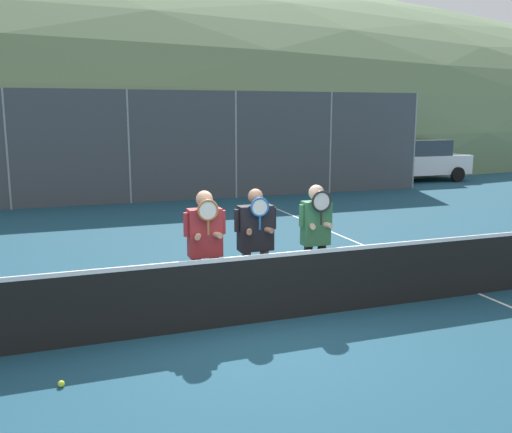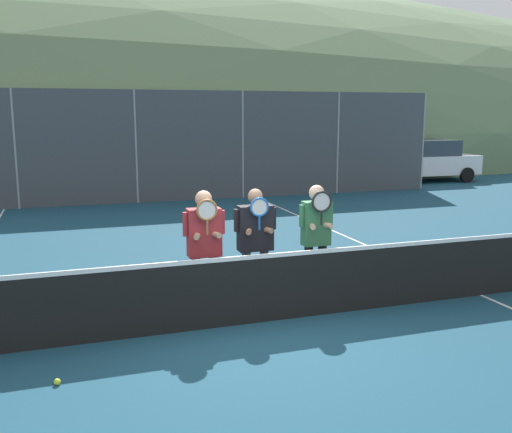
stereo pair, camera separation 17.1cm
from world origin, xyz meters
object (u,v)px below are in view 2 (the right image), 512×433
object	(u,v)px
player_leftmost	(204,241)
tennis_ball_on_court	(57,382)
player_center_right	(316,231)
car_center	(197,165)
car_left_of_center	(57,170)
car_far_right	(424,160)
car_right_of_center	(320,163)
player_center_left	(255,237)

from	to	relation	value
player_leftmost	tennis_ball_on_court	world-z (taller)	player_leftmost
player_center_right	car_center	world-z (taller)	car_center
car_left_of_center	car_far_right	distance (m)	14.10
player_leftmost	car_far_right	xyz separation A→B (m)	(12.13, 12.38, -0.18)
car_left_of_center	car_right_of_center	distance (m)	9.43
car_left_of_center	car_right_of_center	world-z (taller)	car_left_of_center
player_center_right	tennis_ball_on_court	distance (m)	4.17
player_center_left	car_far_right	xyz separation A→B (m)	(11.34, 12.23, -0.16)
player_center_right	car_right_of_center	world-z (taller)	player_center_right
player_center_left	car_left_of_center	size ratio (longest dim) A/B	0.41
player_center_left	player_leftmost	bearing A→B (deg)	-168.93
player_leftmost	player_center_right	world-z (taller)	player_leftmost
player_leftmost	car_center	world-z (taller)	car_center
player_center_right	tennis_ball_on_court	bearing A→B (deg)	-155.26
player_center_left	car_far_right	size ratio (longest dim) A/B	0.40
player_center_left	tennis_ball_on_court	distance (m)	3.36
player_center_left	car_left_of_center	distance (m)	12.34
player_leftmost	car_right_of_center	world-z (taller)	player_leftmost
car_left_of_center	player_center_left	bearing A→B (deg)	-77.09
player_center_right	car_right_of_center	distance (m)	13.40
car_center	car_left_of_center	bearing A→B (deg)	-177.52
car_center	tennis_ball_on_court	xyz separation A→B (m)	(-4.67, -13.93, -0.90)
player_leftmost	car_center	distance (m)	12.68
player_center_left	car_center	size ratio (longest dim) A/B	0.39
tennis_ball_on_court	car_left_of_center	bearing A→B (deg)	90.13
player_center_left	car_right_of_center	size ratio (longest dim) A/B	0.40
player_leftmost	tennis_ball_on_court	distance (m)	2.68
car_center	car_right_of_center	distance (m)	4.73
player_center_left	tennis_ball_on_court	xyz separation A→B (m)	(-2.73, -1.70, -0.99)
player_leftmost	car_left_of_center	bearing A→B (deg)	99.21
player_leftmost	player_center_left	world-z (taller)	player_leftmost
player_center_right	car_far_right	bearing A→B (deg)	49.63
player_center_left	tennis_ball_on_court	world-z (taller)	player_center_left
player_leftmost	car_center	xyz separation A→B (m)	(2.73, 12.38, -0.10)
player_center_right	player_leftmost	bearing A→B (deg)	-175.10
player_leftmost	player_center_right	xyz separation A→B (m)	(1.73, 0.15, -0.01)
car_far_right	tennis_ball_on_court	distance (m)	19.81
car_far_right	car_right_of_center	bearing A→B (deg)	-178.61
player_center_left	car_far_right	distance (m)	16.68
car_right_of_center	tennis_ball_on_court	distance (m)	16.73
car_center	car_right_of_center	bearing A→B (deg)	-1.44
player_center_right	car_far_right	xyz separation A→B (m)	(10.40, 12.23, -0.17)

